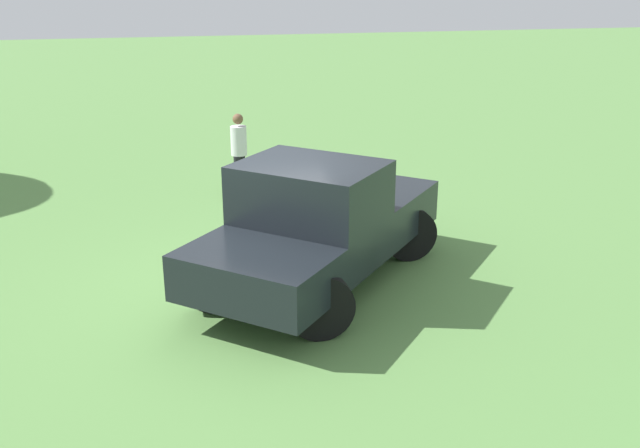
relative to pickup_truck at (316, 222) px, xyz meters
name	(u,v)px	position (x,y,z in m)	size (l,w,h in m)	color
ground_plane	(255,286)	(0.86, -0.18, -0.96)	(80.00, 80.00, 0.00)	#5B8C47
pickup_truck	(316,222)	(0.00, 0.00, 0.00)	(4.38, 4.62, 1.84)	black
person_bystander	(239,149)	(0.51, -4.79, -0.07)	(0.44, 0.44, 1.60)	black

